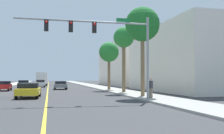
% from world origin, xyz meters
% --- Properties ---
extents(ground, '(192.00, 192.00, 0.00)m').
position_xyz_m(ground, '(0.00, 42.00, 0.00)').
color(ground, '#38383A').
extents(sidewalk_right, '(3.67, 168.00, 0.15)m').
position_xyz_m(sidewalk_right, '(9.35, 42.00, 0.07)').
color(sidewalk_right, '#9E9B93').
rests_on(sidewalk_right, ground).
extents(lane_marking_center, '(0.16, 144.00, 0.01)m').
position_xyz_m(lane_marking_center, '(0.00, 42.00, 0.00)').
color(lane_marking_center, yellow).
rests_on(lane_marking_center, ground).
extents(building_right_near, '(15.01, 21.57, 8.69)m').
position_xyz_m(building_right_near, '(21.28, 27.35, 4.35)').
color(building_right_near, silver).
rests_on(building_right_near, ground).
extents(building_right_far, '(16.86, 25.01, 9.81)m').
position_xyz_m(building_right_far, '(22.20, 54.81, 4.91)').
color(building_right_far, silver).
rests_on(building_right_far, ground).
extents(traffic_signal_mast, '(10.38, 0.36, 6.60)m').
position_xyz_m(traffic_signal_mast, '(4.46, 13.73, 5.02)').
color(traffic_signal_mast, gray).
rests_on(traffic_signal_mast, sidewalk_right).
extents(palm_near, '(3.29, 3.29, 8.46)m').
position_xyz_m(palm_near, '(8.81, 17.43, 6.88)').
color(palm_near, brown).
rests_on(palm_near, sidewalk_right).
extents(palm_mid, '(2.45, 2.45, 7.76)m').
position_xyz_m(palm_mid, '(8.84, 24.11, 6.45)').
color(palm_mid, brown).
rests_on(palm_mid, sidewalk_right).
extents(palm_far, '(2.85, 2.85, 6.82)m').
position_xyz_m(palm_far, '(8.53, 30.80, 5.44)').
color(palm_far, brown).
rests_on(palm_far, sidewalk_right).
extents(car_red, '(1.86, 4.12, 1.37)m').
position_xyz_m(car_red, '(-6.01, 33.64, 0.72)').
color(car_red, red).
rests_on(car_red, ground).
extents(car_black, '(2.07, 4.28, 1.39)m').
position_xyz_m(car_black, '(-4.17, 42.81, 0.73)').
color(car_black, black).
rests_on(car_black, ground).
extents(car_white, '(1.88, 4.60, 1.41)m').
position_xyz_m(car_white, '(-1.45, 46.95, 0.73)').
color(car_white, white).
rests_on(car_white, ground).
extents(car_gray, '(1.97, 4.09, 1.29)m').
position_xyz_m(car_gray, '(1.95, 36.55, 0.69)').
color(car_gray, slate).
rests_on(car_gray, ground).
extents(car_yellow, '(2.09, 4.47, 1.37)m').
position_xyz_m(car_yellow, '(-1.64, 19.41, 0.71)').
color(car_yellow, gold).
rests_on(car_yellow, ground).
extents(delivery_truck, '(2.46, 8.12, 3.02)m').
position_xyz_m(delivery_truck, '(-1.43, 58.06, 1.62)').
color(delivery_truck, red).
rests_on(delivery_truck, ground).
extents(pedestrian, '(0.38, 0.38, 1.66)m').
position_xyz_m(pedestrian, '(8.66, 15.03, 0.98)').
color(pedestrian, '#726651').
rests_on(pedestrian, sidewalk_right).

